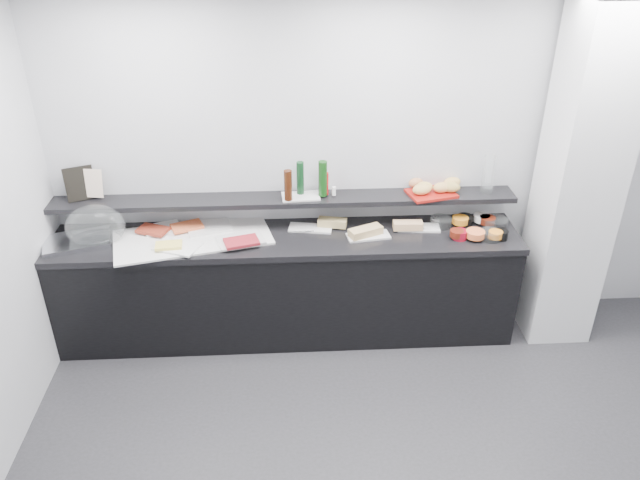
{
  "coord_description": "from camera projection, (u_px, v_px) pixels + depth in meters",
  "views": [
    {
      "loc": [
        -0.67,
        -2.51,
        3.23
      ],
      "look_at": [
        -0.45,
        1.45,
        1.0
      ],
      "focal_mm": 35.0,
      "sensor_mm": 36.0,
      "label": 1
    }
  ],
  "objects": [
    {
      "name": "bread_tray",
      "position": [
        431.0,
        193.0,
        4.87
      ],
      "size": [
        0.41,
        0.33,
        0.02
      ],
      "primitive_type": "cube",
      "rotation": [
        0.0,
        0.0,
        0.24
      ],
      "color": "#A01711",
      "rests_on": "wall_shelf"
    },
    {
      "name": "platter_meat_a",
      "position": [
        162.0,
        228.0,
        4.87
      ],
      "size": [
        0.32,
        0.27,
        0.01
      ],
      "primitive_type": "cube",
      "rotation": [
        0.0,
        0.0,
        0.38
      ],
      "color": "white",
      "rests_on": "linen_runner"
    },
    {
      "name": "cloche_dome",
      "position": [
        95.0,
        226.0,
        4.68
      ],
      "size": [
        0.47,
        0.34,
        0.34
      ],
      "primitive_type": "ellipsoid",
      "rotation": [
        0.0,
        0.0,
        0.11
      ],
      "color": "white",
      "rests_on": "cloche_base"
    },
    {
      "name": "ceiling",
      "position": [
        453.0,
        43.0,
        2.47
      ],
      "size": [
        5.0,
        5.0,
        0.0
      ],
      "primitive_type": "plane",
      "color": "white",
      "rests_on": "back_wall"
    },
    {
      "name": "bottle_hot",
      "position": [
        326.0,
        184.0,
        4.81
      ],
      "size": [
        0.05,
        0.05,
        0.18
      ],
      "primitive_type": "cylinder",
      "rotation": [
        0.0,
        0.0,
        0.25
      ],
      "color": "#BC0D0E",
      "rests_on": "condiment_tray"
    },
    {
      "name": "fill_glass_cream",
      "position": [
        482.0,
        218.0,
        4.97
      ],
      "size": [
        0.15,
        0.15,
        0.05
      ],
      "primitive_type": "cylinder",
      "rotation": [
        0.0,
        0.0,
        0.13
      ],
      "color": "white",
      "rests_on": "bowl_glass_cream"
    },
    {
      "name": "bread_roll_mide",
      "position": [
        451.0,
        187.0,
        4.85
      ],
      "size": [
        0.15,
        0.11,
        0.08
      ],
      "primitive_type": "ellipsoid",
      "rotation": [
        0.0,
        0.0,
        -0.09
      ],
      "color": "#AF9043",
      "rests_on": "bread_tray"
    },
    {
      "name": "back_wall",
      "position": [
        373.0,
        165.0,
        4.88
      ],
      "size": [
        5.0,
        0.02,
        2.7
      ],
      "primitive_type": "cube",
      "color": "#B8BBC0",
      "rests_on": "ground"
    },
    {
      "name": "carafe",
      "position": [
        489.0,
        175.0,
        4.84
      ],
      "size": [
        0.11,
        0.11,
        0.3
      ],
      "primitive_type": "cylinder",
      "rotation": [
        0.0,
        0.0,
        -0.1
      ],
      "color": "white",
      "rests_on": "wall_shelf"
    },
    {
      "name": "sandwich_plate_mid",
      "position": [
        368.0,
        236.0,
        4.79
      ],
      "size": [
        0.35,
        0.19,
        0.01
      ],
      "primitive_type": "cube",
      "rotation": [
        0.0,
        0.0,
        0.15
      ],
      "color": "silver",
      "rests_on": "counter_top"
    },
    {
      "name": "shaker_pepper",
      "position": [
        334.0,
        191.0,
        4.82
      ],
      "size": [
        0.04,
        0.04,
        0.07
      ],
      "primitive_type": "cylinder",
      "rotation": [
        0.0,
        0.0,
        -0.37
      ],
      "color": "white",
      "rests_on": "condiment_tray"
    },
    {
      "name": "food_meat_b",
      "position": [
        241.0,
        242.0,
        4.65
      ],
      "size": [
        0.29,
        0.22,
        0.02
      ],
      "primitive_type": "cube",
      "rotation": [
        0.0,
        0.0,
        0.28
      ],
      "color": "maroon",
      "rests_on": "platter_meat_b"
    },
    {
      "name": "fill_glass_salmon",
      "position": [
        475.0,
        234.0,
        4.74
      ],
      "size": [
        0.19,
        0.19,
        0.05
      ],
      "primitive_type": "cylinder",
      "rotation": [
        0.0,
        0.0,
        0.4
      ],
      "color": "orange",
      "rests_on": "bowl_glass_salmon"
    },
    {
      "name": "buffet_cabinet",
      "position": [
        287.0,
        288.0,
        5.04
      ],
      "size": [
        3.6,
        0.6,
        0.85
      ],
      "primitive_type": "cube",
      "color": "black",
      "rests_on": "ground"
    },
    {
      "name": "fill_red_jam",
      "position": [
        457.0,
        233.0,
        4.75
      ],
      "size": [
        0.11,
        0.11,
        0.05
      ],
      "primitive_type": "cylinder",
      "rotation": [
        0.0,
        0.0,
        -0.01
      ],
      "color": "#5A180C",
      "rests_on": "bowl_red_jam"
    },
    {
      "name": "bread_roll_sw",
      "position": [
        422.0,
        189.0,
        4.81
      ],
      "size": [
        0.17,
        0.13,
        0.08
      ],
      "primitive_type": "ellipsoid",
      "rotation": [
        0.0,
        0.0,
        0.25
      ],
      "color": "tan",
      "rests_on": "bread_tray"
    },
    {
      "name": "food_meat_a",
      "position": [
        153.0,
        230.0,
        4.81
      ],
      "size": [
        0.27,
        0.22,
        0.02
      ],
      "primitive_type": "cube",
      "rotation": [
        0.0,
        0.0,
        -0.39
      ],
      "color": "maroon",
      "rests_on": "platter_meat_a"
    },
    {
      "name": "sandwich_food_mid",
      "position": [
        366.0,
        231.0,
        4.78
      ],
      "size": [
        0.28,
        0.2,
        0.06
      ],
      "primitive_type": "cube",
      "rotation": [
        0.0,
        0.0,
        0.43
      ],
      "color": "tan",
      "rests_on": "sandwich_plate_mid"
    },
    {
      "name": "framed_print",
      "position": [
        80.0,
        184.0,
        4.74
      ],
      "size": [
        0.23,
        0.15,
        0.26
      ],
      "primitive_type": "cube",
      "rotation": [
        -0.21,
        0.0,
        0.39
      ],
      "color": "black",
      "rests_on": "wall_shelf"
    },
    {
      "name": "bottle_green_a",
      "position": [
        300.0,
        178.0,
        4.8
      ],
      "size": [
        0.07,
        0.07,
        0.26
      ],
      "primitive_type": "cylinder",
      "rotation": [
        0.0,
        0.0,
        0.35
      ],
      "color": "#0D3317",
      "rests_on": "condiment_tray"
    },
    {
      "name": "fill_black_fruit",
      "position": [
        496.0,
        234.0,
        4.73
      ],
      "size": [
        0.14,
        0.14,
        0.05
      ],
      "primitive_type": "cylinder",
      "rotation": [
        0.0,
        0.0,
        -0.39
      ],
      "color": "orange",
      "rests_on": "bowl_black_fruit"
    },
    {
      "name": "sandwich_plate_right",
      "position": [
        418.0,
        228.0,
        4.91
      ],
      "size": [
        0.34,
        0.17,
        0.01
      ],
      "primitive_type": "cube",
      "rotation": [
        0.0,
        0.0,
        -0.09
      ],
      "color": "white",
      "rests_on": "counter_top"
    },
    {
      "name": "print_art",
      "position": [
        93.0,
        183.0,
        4.75
      ],
      "size": [
        0.16,
        0.07,
        0.22
      ],
      "primitive_type": "cube",
      "rotation": [
        -0.21,
        0.0,
        -0.15
      ],
      "color": "beige",
      "rests_on": "framed_print"
    },
    {
      "name": "fill_black_jam",
      "position": [
        487.0,
        220.0,
        4.94
      ],
      "size": [
        0.14,
        0.14,
        0.05
      ],
      "primitive_type": "cylinder",
      "rotation": [
        0.0,
        0.0,
        0.09
      ],
      "color": "#54190C",
      "rests_on": "bowl_black_jam"
    },
    {
      "name": "sandwich_plate_left",
      "position": [
        310.0,
        228.0,
        4.9
      ],
      "size": [
        0.36,
        0.2,
        0.01
      ],
      "primitive_type": "cube",
      "rotation": [
        0.0,
        0.0,
        -0.16
      ],
      "color": "white",
      "rests_on": "counter_top"
    },
    {
      "name": "sandwich_food_left",
      "position": [
        332.0,
        222.0,
        4.91
      ],
      "size": [
        0.24,
        0.14,
        0.06
      ],
      "primitive_type": "cube",
      "rotation": [
        0.0,
        0.0,
        -0.23
      ],
      "color": "tan",
      "rests_on": "sandwich_plate_left"
    },
    {
      "name": "bowl_black_jam",
      "position": [
        465.0,
        220.0,
        4.97
      ],
      "size": [
        0.15,
        0.15,
        0.07
      ],
      "primitive_type": "cylinder",
      "rotation": [
        0.0,
        0.0,
        -0.18
      ],
      "color": "black",
      "rests_on": "counter_top"
    },
    {
      "name": "food_cheese",
      "position": [
        169.0,
        245.0,
        4.6
      ],
      "size": [
        0.2,
        0.14,
        0.02
      ],
      "primitive_type": "cube",
      "rotation": [
        0.0,
        0.0,
        0.1
      ],
      "color": "#FFE663",
      "rests_on": "platter_cheese"
    },
    {
      "name": "bread_roll_s",
      "position": [
        420.0,
        189.0,
        4.82
      ],
      "size": [
        0.14,
        0.11,
        0.08
      ],
      "primitive_type": "ellipsoid",
      "rotation": [
        0.0,
        0.0,
        0.37
      ],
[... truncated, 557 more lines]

